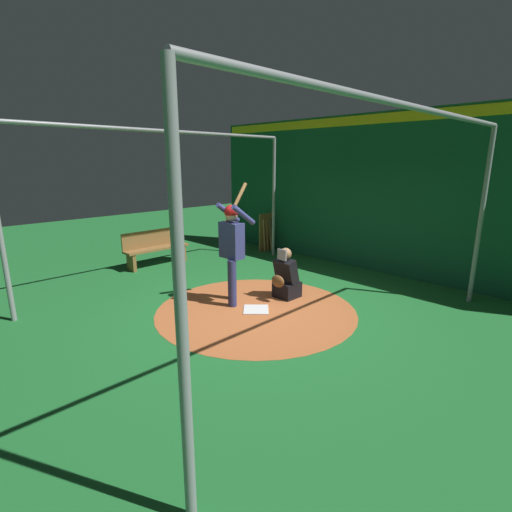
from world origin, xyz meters
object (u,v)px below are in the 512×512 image
home_plate (256,309)px  bench (156,247)px  bat_rack (270,232)px  catcher (286,278)px  batter (232,244)px

home_plate → bench: bearing=-94.5°
home_plate → bench: (-0.29, -3.73, 0.43)m
home_plate → bat_rack: bat_rack is taller
home_plate → catcher: bearing=-176.4°
batter → catcher: batter is taller
home_plate → batter: batter is taller
bat_rack → home_plate: bearing=40.2°
batter → bat_rack: size_ratio=1.99×
catcher → bat_rack: size_ratio=0.90×
catcher → bat_rack: bat_rack is taller
batter → bench: size_ratio=1.32×
bat_rack → bench: (3.16, -0.81, -0.05)m
catcher → home_plate: bearing=3.6°
batter → bench: batter is taller
home_plate → bat_rack: size_ratio=0.40×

